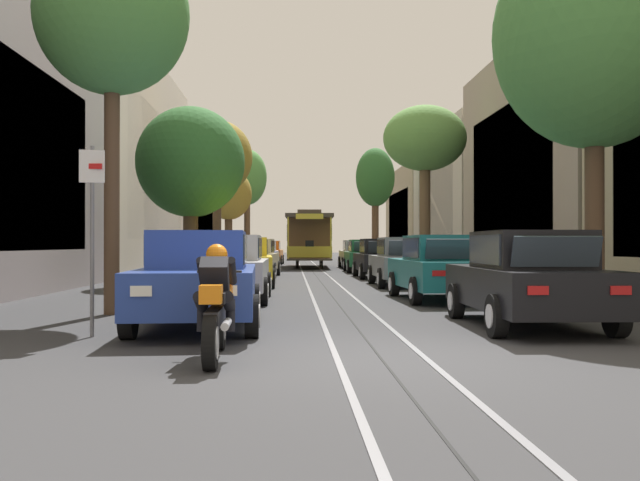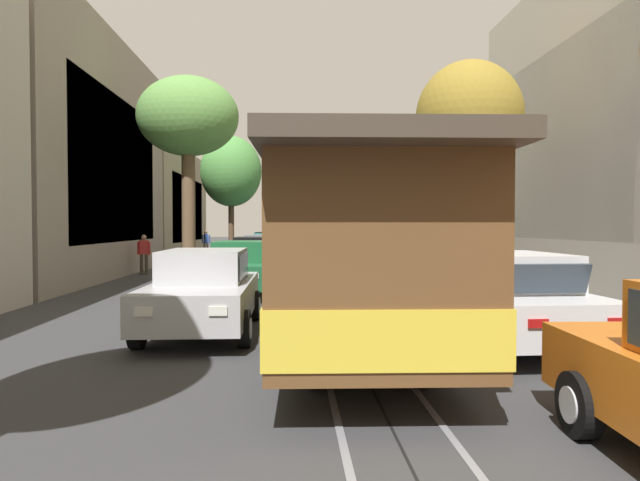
{
  "view_description": "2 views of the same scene",
  "coord_description": "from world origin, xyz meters",
  "px_view_note": "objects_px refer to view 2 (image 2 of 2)",
  "views": [
    {
      "loc": [
        -1.07,
        -8.21,
        1.37
      ],
      "look_at": [
        0.08,
        19.22,
        1.51
      ],
      "focal_mm": 38.51,
      "sensor_mm": 36.0,
      "label": 1
    },
    {
      "loc": [
        1.0,
        41.28,
        2.05
      ],
      "look_at": [
        -0.78,
        6.41,
        1.08
      ],
      "focal_mm": 30.67,
      "sensor_mm": 36.0,
      "label": 2
    }
  ],
  "objects_px": {
    "parked_car_teal_second_right": "(267,246)",
    "pedestrian_on_right_pavement": "(206,242)",
    "parked_car_green_fifth_right": "(241,267)",
    "street_tree_kerb_right_second": "(188,120)",
    "parked_car_blue_near_left": "(343,243)",
    "parked_car_beige_fourth_left": "(385,258)",
    "street_tree_kerb_left_second": "(408,182)",
    "street_tree_kerb_right_near": "(231,172)",
    "street_tree_kerb_left_mid": "(469,119)",
    "cable_car_trolley": "(353,249)",
    "pedestrian_crossing_far": "(439,251)",
    "parked_car_silver_sixth_right": "(204,291)",
    "parked_car_silver_second_left": "(351,246)",
    "parked_car_black_near_right": "(266,243)",
    "parked_car_grey_mid_right": "(261,250)",
    "parked_car_black_fourth_right": "(254,257)",
    "parked_car_white_sixth_left": "(509,298)",
    "parked_car_yellow_mid_left": "(365,250)",
    "pedestrian_on_left_pavement": "(144,252)",
    "street_tree_kerb_left_near": "(376,169)"
  },
  "relations": [
    {
      "from": "parked_car_silver_second_left",
      "to": "pedestrian_on_left_pavement",
      "type": "bearing_deg",
      "value": 44.69
    },
    {
      "from": "parked_car_green_fifth_right",
      "to": "parked_car_teal_second_right",
      "type": "bearing_deg",
      "value": -89.97
    },
    {
      "from": "parked_car_grey_mid_right",
      "to": "street_tree_kerb_left_near",
      "type": "xyz_separation_m",
      "value": [
        -7.13,
        -8.65,
        5.0
      ]
    },
    {
      "from": "cable_car_trolley",
      "to": "parked_car_teal_second_right",
      "type": "bearing_deg",
      "value": -83.97
    },
    {
      "from": "cable_car_trolley",
      "to": "pedestrian_crossing_far",
      "type": "bearing_deg",
      "value": -110.07
    },
    {
      "from": "pedestrian_crossing_far",
      "to": "parked_car_black_fourth_right",
      "type": "bearing_deg",
      "value": 16.39
    },
    {
      "from": "parked_car_silver_second_left",
      "to": "parked_car_yellow_mid_left",
      "type": "xyz_separation_m",
      "value": [
        -0.03,
        5.81,
        0.0
      ]
    },
    {
      "from": "parked_car_white_sixth_left",
      "to": "street_tree_kerb_left_mid",
      "type": "distance_m",
      "value": 9.26
    },
    {
      "from": "parked_car_green_fifth_right",
      "to": "street_tree_kerb_right_second",
      "type": "height_order",
      "value": "street_tree_kerb_right_second"
    },
    {
      "from": "parked_car_black_near_right",
      "to": "pedestrian_crossing_far",
      "type": "height_order",
      "value": "pedestrian_crossing_far"
    },
    {
      "from": "parked_car_white_sixth_left",
      "to": "parked_car_teal_second_right",
      "type": "bearing_deg",
      "value": -77.5
    },
    {
      "from": "parked_car_white_sixth_left",
      "to": "parked_car_green_fifth_right",
      "type": "height_order",
      "value": "same"
    },
    {
      "from": "parked_car_teal_second_right",
      "to": "street_tree_kerb_right_second",
      "type": "bearing_deg",
      "value": 80.44
    },
    {
      "from": "parked_car_blue_near_left",
      "to": "parked_car_beige_fourth_left",
      "type": "height_order",
      "value": "same"
    },
    {
      "from": "parked_car_green_fifth_right",
      "to": "street_tree_kerb_left_second",
      "type": "xyz_separation_m",
      "value": [
        -7.05,
        -9.56,
        3.35
      ]
    },
    {
      "from": "parked_car_black_fourth_right",
      "to": "parked_car_green_fifth_right",
      "type": "relative_size",
      "value": 1.0
    },
    {
      "from": "parked_car_silver_second_left",
      "to": "street_tree_kerb_left_second",
      "type": "xyz_separation_m",
      "value": [
        -1.94,
        7.04,
        3.35
      ]
    },
    {
      "from": "parked_car_teal_second_right",
      "to": "pedestrian_on_right_pavement",
      "type": "xyz_separation_m",
      "value": [
        4.22,
        -3.79,
        0.17
      ]
    },
    {
      "from": "parked_car_silver_sixth_right",
      "to": "pedestrian_crossing_far",
      "type": "distance_m",
      "value": 16.11
    },
    {
      "from": "street_tree_kerb_right_second",
      "to": "parked_car_yellow_mid_left",
      "type": "bearing_deg",
      "value": -135.76
    },
    {
      "from": "parked_car_green_fifth_right",
      "to": "pedestrian_on_left_pavement",
      "type": "relative_size",
      "value": 2.64
    },
    {
      "from": "parked_car_silver_sixth_right",
      "to": "parked_car_green_fifth_right",
      "type": "bearing_deg",
      "value": -91.61
    },
    {
      "from": "parked_car_beige_fourth_left",
      "to": "street_tree_kerb_left_mid",
      "type": "distance_m",
      "value": 6.32
    },
    {
      "from": "parked_car_silver_second_left",
      "to": "parked_car_yellow_mid_left",
      "type": "relative_size",
      "value": 0.99
    },
    {
      "from": "street_tree_kerb_left_second",
      "to": "parked_car_blue_near_left",
      "type": "bearing_deg",
      "value": -81.06
    },
    {
      "from": "parked_car_blue_near_left",
      "to": "parked_car_black_near_right",
      "type": "distance_m",
      "value": 5.4
    },
    {
      "from": "parked_car_green_fifth_right",
      "to": "street_tree_kerb_left_near",
      "type": "bearing_deg",
      "value": -109.81
    },
    {
      "from": "parked_car_beige_fourth_left",
      "to": "parked_car_green_fifth_right",
      "type": "relative_size",
      "value": 1.01
    },
    {
      "from": "pedestrian_on_left_pavement",
      "to": "pedestrian_on_right_pavement",
      "type": "bearing_deg",
      "value": -91.94
    },
    {
      "from": "parked_car_teal_second_right",
      "to": "street_tree_kerb_left_mid",
      "type": "distance_m",
      "value": 18.08
    },
    {
      "from": "parked_car_silver_second_left",
      "to": "parked_car_yellow_mid_left",
      "type": "distance_m",
      "value": 5.81
    },
    {
      "from": "street_tree_kerb_right_second",
      "to": "parked_car_silver_sixth_right",
      "type": "bearing_deg",
      "value": 102.25
    },
    {
      "from": "parked_car_blue_near_left",
      "to": "pedestrian_on_left_pavement",
      "type": "bearing_deg",
      "value": 56.76
    },
    {
      "from": "parked_car_teal_second_right",
      "to": "cable_car_trolley",
      "type": "relative_size",
      "value": 0.48
    },
    {
      "from": "parked_car_green_fifth_right",
      "to": "street_tree_kerb_right_second",
      "type": "relative_size",
      "value": 0.59
    },
    {
      "from": "parked_car_silver_second_left",
      "to": "street_tree_kerb_right_second",
      "type": "xyz_separation_m",
      "value": [
        7.32,
        12.96,
        5.06
      ]
    },
    {
      "from": "parked_car_teal_second_right",
      "to": "pedestrian_on_right_pavement",
      "type": "distance_m",
      "value": 5.68
    },
    {
      "from": "street_tree_kerb_right_near",
      "to": "street_tree_kerb_left_mid",
      "type": "bearing_deg",
      "value": 116.68
    },
    {
      "from": "parked_car_green_fifth_right",
      "to": "parked_car_silver_sixth_right",
      "type": "relative_size",
      "value": 1.0
    },
    {
      "from": "street_tree_kerb_right_near",
      "to": "parked_car_grey_mid_right",
      "type": "bearing_deg",
      "value": 105.56
    },
    {
      "from": "street_tree_kerb_left_mid",
      "to": "pedestrian_crossing_far",
      "type": "bearing_deg",
      "value": -98.25
    },
    {
      "from": "street_tree_kerb_left_second",
      "to": "parked_car_silver_second_left",
      "type": "bearing_deg",
      "value": -74.59
    },
    {
      "from": "parked_car_green_fifth_right",
      "to": "pedestrian_on_left_pavement",
      "type": "height_order",
      "value": "pedestrian_on_left_pavement"
    },
    {
      "from": "parked_car_black_near_right",
      "to": "street_tree_kerb_left_second",
      "type": "bearing_deg",
      "value": 120.37
    },
    {
      "from": "parked_car_silver_sixth_right",
      "to": "parked_car_black_fourth_right",
      "type": "bearing_deg",
      "value": -90.8
    },
    {
      "from": "parked_car_black_near_right",
      "to": "cable_car_trolley",
      "type": "distance_m",
      "value": 29.61
    },
    {
      "from": "parked_car_black_near_right",
      "to": "cable_car_trolley",
      "type": "relative_size",
      "value": 0.48
    },
    {
      "from": "parked_car_black_fourth_right",
      "to": "parked_car_silver_sixth_right",
      "type": "bearing_deg",
      "value": 89.2
    },
    {
      "from": "parked_car_grey_mid_right",
      "to": "parked_car_green_fifth_right",
      "type": "height_order",
      "value": "same"
    },
    {
      "from": "parked_car_white_sixth_left",
      "to": "parked_car_blue_near_left",
      "type": "bearing_deg",
      "value": -89.7
    }
  ]
}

